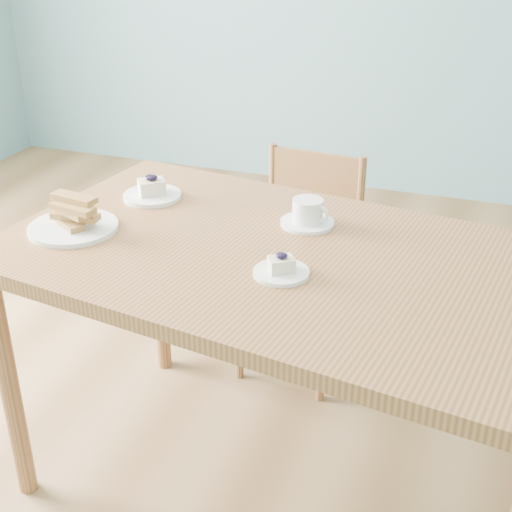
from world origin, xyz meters
TOP-DOWN VIEW (x-y plane):
  - room at (0.00, 0.00)m, footprint 5.01×5.01m
  - dining_table at (0.28, -0.14)m, footprint 1.65×1.10m
  - dining_chair at (0.14, 0.54)m, footprint 0.42×0.40m
  - cheesecake_plate_near at (0.30, -0.25)m, footprint 0.14×0.14m
  - cheesecake_plate_far at (-0.23, 0.10)m, footprint 0.18×0.18m
  - coffee_cup at (0.28, 0.06)m, footprint 0.15×0.15m
  - biscotti_plate at (-0.33, -0.19)m, footprint 0.25×0.25m

SIDE VIEW (x-z plane):
  - dining_chair at x=0.14m, z-range 0.01..0.85m
  - dining_table at x=0.28m, z-range 0.33..1.15m
  - cheesecake_plate_near at x=0.30m, z-range 0.81..0.86m
  - cheesecake_plate_far at x=-0.23m, z-range 0.80..0.88m
  - biscotti_plate at x=-0.33m, z-range 0.80..0.90m
  - coffee_cup at x=0.28m, z-range 0.81..0.89m
  - room at x=0.00m, z-range -0.01..2.71m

